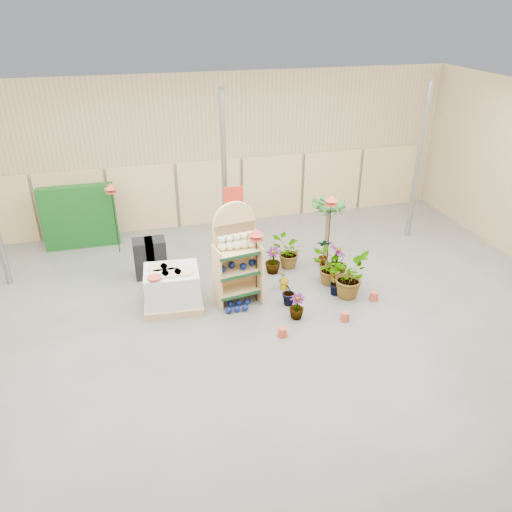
{
  "coord_description": "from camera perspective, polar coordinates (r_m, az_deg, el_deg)",
  "views": [
    {
      "loc": [
        -2.31,
        -8.39,
        6.34
      ],
      "look_at": [
        0.3,
        1.5,
        1.0
      ],
      "focal_mm": 35.0,
      "sensor_mm": 36.0,
      "label": 1
    }
  ],
  "objects": [
    {
      "name": "room",
      "position": [
        10.43,
        -0.77,
        4.27
      ],
      "size": [
        15.2,
        12.1,
        4.7
      ],
      "color": "#53534C",
      "rests_on": "ground"
    },
    {
      "name": "display_shelf",
      "position": [
        11.31,
        -2.3,
        -0.11
      ],
      "size": [
        1.08,
        0.78,
        2.39
      ],
      "rotation": [
        0.0,
        0.0,
        0.15
      ],
      "color": "tan",
      "rests_on": "ground"
    },
    {
      "name": "teddy_bears",
      "position": [
        11.03,
        -2.02,
        1.58
      ],
      "size": [
        0.89,
        0.24,
        0.39
      ],
      "color": "#F5EEBA",
      "rests_on": "display_shelf"
    },
    {
      "name": "gazing_balls_shelf",
      "position": [
        11.26,
        -2.13,
        -1.12
      ],
      "size": [
        0.88,
        0.3,
        0.17
      ],
      "color": "navy",
      "rests_on": "display_shelf"
    },
    {
      "name": "gazing_balls_floor",
      "position": [
        11.42,
        -2.09,
        -5.72
      ],
      "size": [
        0.63,
        0.39,
        0.15
      ],
      "color": "navy",
      "rests_on": "ground"
    },
    {
      "name": "pallet_stack",
      "position": [
        11.47,
        -9.54,
        -3.64
      ],
      "size": [
        1.4,
        1.2,
        0.97
      ],
      "rotation": [
        0.0,
        0.0,
        -0.08
      ],
      "color": "tan",
      "rests_on": "ground"
    },
    {
      "name": "charcoal_planters",
      "position": [
        12.8,
        -11.99,
        -0.22
      ],
      "size": [
        0.8,
        0.5,
        1.0
      ],
      "color": "black",
      "rests_on": "ground"
    },
    {
      "name": "trellis_stock",
      "position": [
        14.71,
        -19.54,
        4.22
      ],
      "size": [
        2.0,
        0.3,
        1.8
      ],
      "primitive_type": "cube",
      "color": "#104914",
      "rests_on": "ground"
    },
    {
      "name": "offer_sign",
      "position": [
        12.56,
        -2.61,
        5.22
      ],
      "size": [
        0.5,
        0.08,
        2.2
      ],
      "color": "gray",
      "rests_on": "ground"
    },
    {
      "name": "bird_table_front",
      "position": [
        10.92,
        0.04,
        2.48
      ],
      "size": [
        0.34,
        0.34,
        1.84
      ],
      "color": "black",
      "rests_on": "ground"
    },
    {
      "name": "bird_table_right",
      "position": [
        12.27,
        8.63,
        6.25
      ],
      "size": [
        0.34,
        0.34,
        2.09
      ],
      "color": "black",
      "rests_on": "ground"
    },
    {
      "name": "bird_table_back",
      "position": [
        13.7,
        -16.26,
        7.4
      ],
      "size": [
        0.34,
        0.34,
        2.01
      ],
      "color": "black",
      "rests_on": "ground"
    },
    {
      "name": "palm",
      "position": [
        13.19,
        8.31,
        5.69
      ],
      "size": [
        0.7,
        0.7,
        1.75
      ],
      "color": "brown",
      "rests_on": "ground"
    },
    {
      "name": "potted_plant_1",
      "position": [
        11.44,
        3.56,
        -4.13
      ],
      "size": [
        0.39,
        0.32,
        0.68
      ],
      "primitive_type": "imported",
      "rotation": [
        0.0,
        0.0,
        3.1
      ],
      "color": "#255C21",
      "rests_on": "ground"
    },
    {
      "name": "potted_plant_2",
      "position": [
        12.32,
        8.3,
        -1.38
      ],
      "size": [
        0.81,
        0.71,
        0.87
      ],
      "primitive_type": "imported",
      "rotation": [
        0.0,
        0.0,
        3.1
      ],
      "color": "#255C21",
      "rests_on": "ground"
    },
    {
      "name": "potted_plant_3",
      "position": [
        12.55,
        9.22,
        -0.75
      ],
      "size": [
        0.58,
        0.58,
        0.92
      ],
      "primitive_type": "imported",
      "rotation": [
        0.0,
        0.0,
        1.43
      ],
      "color": "#255C21",
      "rests_on": "ground"
    },
    {
      "name": "potted_plant_4",
      "position": [
        13.2,
        7.77,
        0.51
      ],
      "size": [
        0.49,
        0.41,
        0.79
      ],
      "primitive_type": "imported",
      "rotation": [
        0.0,
        0.0,
        2.78
      ],
      "color": "#255C21",
      "rests_on": "ground"
    },
    {
      "name": "potted_plant_5",
      "position": [
        12.07,
        3.15,
        -2.69
      ],
      "size": [
        0.37,
        0.37,
        0.53
      ],
      "primitive_type": "imported",
      "rotation": [
        0.0,
        0.0,
        3.89
      ],
      "color": "#255C21",
      "rests_on": "ground"
    },
    {
      "name": "potted_plant_6",
      "position": [
        12.96,
        3.67,
        0.4
      ],
      "size": [
        0.89,
        0.81,
        0.87
      ],
      "primitive_type": "imported",
      "rotation": [
        0.0,
        0.0,
        3.32
      ],
      "color": "#255C21",
      "rests_on": "ground"
    },
    {
      "name": "potted_plant_7",
      "position": [
        11.03,
        4.67,
        -5.75
      ],
      "size": [
        0.47,
        0.47,
        0.6
      ],
      "primitive_type": "imported",
      "rotation": [
        0.0,
        0.0,
        5.56
      ],
      "color": "#255C21",
      "rests_on": "ground"
    },
    {
      "name": "potted_plant_9",
      "position": [
        11.94,
        8.97,
        -3.1
      ],
      "size": [
        0.44,
        0.41,
        0.64
      ],
      "primitive_type": "imported",
      "rotation": [
        0.0,
        0.0,
        3.63
      ],
      "color": "#255C21",
      "rests_on": "ground"
    },
    {
      "name": "potted_plant_10",
      "position": [
        11.88,
        10.48,
        -2.18
      ],
      "size": [
        1.24,
        1.27,
        1.07
      ],
      "primitive_type": "imported",
      "rotation": [
        0.0,
        0.0,
        0.95
      ],
      "color": "#255C21",
      "rests_on": "ground"
    },
    {
      "name": "potted_plant_11",
      "position": [
        12.74,
        1.94,
        -0.48
      ],
      "size": [
        0.56,
        0.56,
        0.71
      ],
      "primitive_type": "imported",
      "rotation": [
        0.0,
        0.0,
        5.38
      ],
      "color": "#255C21",
      "rests_on": "ground"
    }
  ]
}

